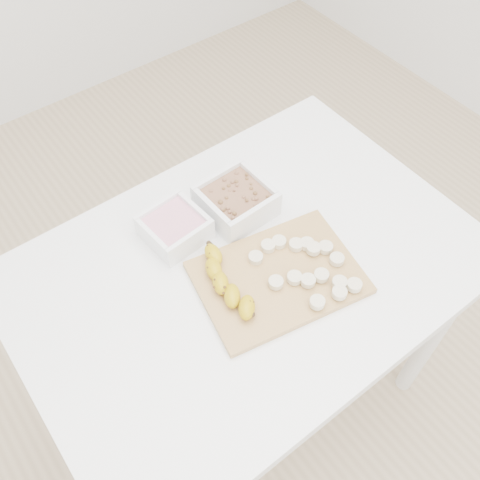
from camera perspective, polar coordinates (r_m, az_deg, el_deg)
ground at (r=1.83m, az=0.59°, el=-15.97°), size 3.50×3.50×0.00m
table at (r=1.24m, az=0.84°, el=-5.19°), size 1.00×0.70×0.75m
bowl_yogurt at (r=1.20m, az=-7.00°, el=1.36°), size 0.14×0.14×0.06m
bowl_granola at (r=1.23m, az=-0.43°, el=4.25°), size 0.15×0.15×0.07m
cutting_board at (r=1.14m, az=4.08°, el=-4.00°), size 0.38×0.30×0.01m
banana at (r=1.10m, az=-1.32°, el=-4.60°), size 0.12×0.20×0.03m
banana_slices at (r=1.14m, az=7.26°, el=-2.80°), size 0.18×0.22×0.02m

